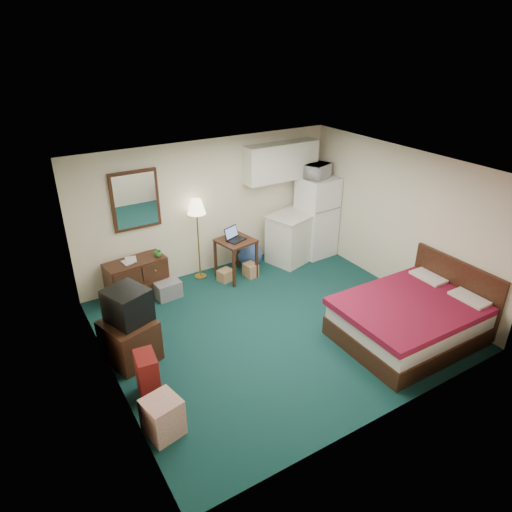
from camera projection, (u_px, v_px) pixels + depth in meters
floor at (275, 325)px, 7.19m from camera, size 5.00×4.50×0.01m
ceiling at (279, 170)px, 6.08m from camera, size 5.00×4.50×0.01m
walls at (277, 254)px, 6.64m from camera, size 5.01×4.51×2.50m
mirror at (135, 200)px, 7.53m from camera, size 0.80×0.06×1.00m
upper_cabinets at (281, 162)px, 8.59m from camera, size 1.50×0.35×0.70m
headboard at (454, 290)px, 7.09m from camera, size 0.06×1.56×1.00m
dresser at (137, 278)px, 7.83m from camera, size 1.06×0.58×0.69m
floor_lamp at (198, 240)px, 8.26m from camera, size 0.40×0.40×1.53m
desk at (236, 259)px, 8.44m from camera, size 0.70×0.70×0.76m
exercise_ball at (250, 255)px, 8.90m from camera, size 0.61×0.61×0.49m
kitchen_counter at (292, 238)px, 9.03m from camera, size 1.02×0.88×0.95m
fridge at (316, 217)px, 9.17m from camera, size 0.70×0.70×1.61m
bed at (408, 321)px, 6.74m from camera, size 1.98×1.55×0.63m
tv_stand at (130, 341)px, 6.32m from camera, size 0.78×0.82×0.62m
suitcase at (148, 376)px, 5.67m from camera, size 0.28×0.41×0.62m
retail_box at (163, 417)px, 5.16m from camera, size 0.46×0.46×0.48m
file_bin at (168, 289)px, 7.88m from camera, size 0.45×0.36×0.30m
cardboard_box_a at (225, 275)px, 8.42m from camera, size 0.31×0.28×0.22m
cardboard_box_b at (251, 270)px, 8.57m from camera, size 0.25×0.28×0.25m
laptop at (236, 234)px, 8.20m from camera, size 0.40×0.37×0.23m
crt_tv at (128, 305)px, 6.14m from camera, size 0.66×0.69×0.47m
microwave at (318, 169)px, 8.71m from camera, size 0.57×0.44×0.34m
book_a at (122, 259)px, 7.52m from camera, size 0.15×0.04×0.21m
book_b at (124, 255)px, 7.60m from camera, size 0.19×0.06×0.25m
mug at (158, 253)px, 7.79m from camera, size 0.15×0.13×0.13m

